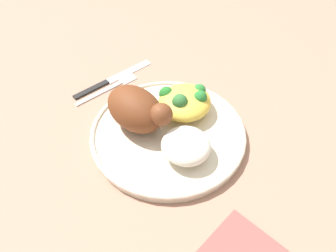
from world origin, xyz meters
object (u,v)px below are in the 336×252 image
at_px(roasted_chicken, 137,109).
at_px(mac_cheese_with_broccoli, 185,101).
at_px(rice_pile, 186,146).
at_px(fork, 110,87).
at_px(knife, 107,81).
at_px(plate, 168,133).

distance_m(roasted_chicken, mac_cheese_with_broccoli, 0.09).
xyz_separation_m(rice_pile, fork, (-0.23, 0.03, -0.03)).
bearing_deg(roasted_chicken, mac_cheese_with_broccoli, 68.25).
relative_size(fork, knife, 0.75).
xyz_separation_m(plate, mac_cheese_with_broccoli, (-0.01, 0.06, 0.03)).
bearing_deg(rice_pile, roasted_chicken, -174.59).
height_order(roasted_chicken, rice_pile, roasted_chicken).
distance_m(roasted_chicken, fork, 0.14).
bearing_deg(knife, plate, -5.39).
distance_m(rice_pile, mac_cheese_with_broccoli, 0.10).
relative_size(rice_pile, fork, 0.57).
distance_m(fork, knife, 0.02).
bearing_deg(plate, roasted_chicken, -151.14).
relative_size(roasted_chicken, knife, 0.65).
relative_size(roasted_chicken, rice_pile, 1.52).
bearing_deg(fork, roasted_chicken, -16.22).
bearing_deg(knife, roasted_chicken, -16.82).
relative_size(plate, rice_pile, 3.37).
distance_m(rice_pile, fork, 0.24).
height_order(rice_pile, fork, rice_pile).
xyz_separation_m(plate, knife, (-0.20, 0.02, -0.01)).
bearing_deg(roasted_chicken, fork, 163.78).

